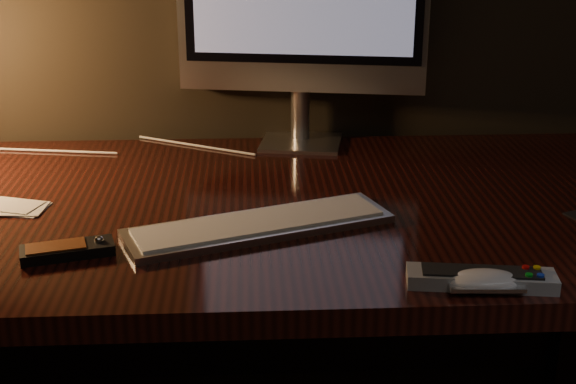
{
  "coord_description": "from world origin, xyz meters",
  "views": [
    {
      "loc": [
        0.03,
        0.61,
        1.22
      ],
      "look_at": [
        0.09,
        1.73,
        0.81
      ],
      "focal_mm": 50.0,
      "sensor_mm": 36.0,
      "label": 1
    }
  ],
  "objects_px": {
    "desk": "(235,255)",
    "tv_remote": "(481,278)",
    "keyboard": "(259,225)",
    "mouse": "(484,283)",
    "media_remote": "(67,250)"
  },
  "relations": [
    {
      "from": "desk",
      "to": "tv_remote",
      "type": "distance_m",
      "value": 0.53
    },
    {
      "from": "desk",
      "to": "tv_remote",
      "type": "xyz_separation_m",
      "value": [
        0.33,
        -0.39,
        0.14
      ]
    },
    {
      "from": "desk",
      "to": "keyboard",
      "type": "height_order",
      "value": "keyboard"
    },
    {
      "from": "desk",
      "to": "mouse",
      "type": "xyz_separation_m",
      "value": [
        0.33,
        -0.4,
        0.14
      ]
    },
    {
      "from": "mouse",
      "to": "media_remote",
      "type": "bearing_deg",
      "value": 169.26
    },
    {
      "from": "media_remote",
      "to": "tv_remote",
      "type": "distance_m",
      "value": 0.57
    },
    {
      "from": "keyboard",
      "to": "tv_remote",
      "type": "distance_m",
      "value": 0.35
    },
    {
      "from": "desk",
      "to": "media_remote",
      "type": "bearing_deg",
      "value": -130.32
    },
    {
      "from": "keyboard",
      "to": "tv_remote",
      "type": "relative_size",
      "value": 2.08
    },
    {
      "from": "keyboard",
      "to": "media_remote",
      "type": "xyz_separation_m",
      "value": [
        -0.27,
        -0.08,
        0.0
      ]
    },
    {
      "from": "mouse",
      "to": "tv_remote",
      "type": "distance_m",
      "value": 0.01
    },
    {
      "from": "mouse",
      "to": "keyboard",
      "type": "bearing_deg",
      "value": 145.8
    },
    {
      "from": "desk",
      "to": "mouse",
      "type": "height_order",
      "value": "mouse"
    },
    {
      "from": "desk",
      "to": "media_remote",
      "type": "height_order",
      "value": "media_remote"
    },
    {
      "from": "mouse",
      "to": "media_remote",
      "type": "distance_m",
      "value": 0.57
    }
  ]
}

